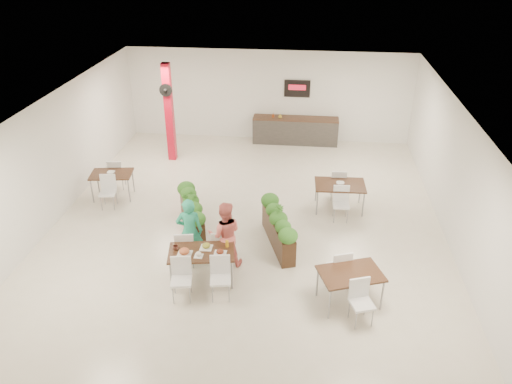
# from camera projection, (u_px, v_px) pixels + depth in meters

# --- Properties ---
(ground) EXTENTS (12.00, 12.00, 0.00)m
(ground) POSITION_uv_depth(u_px,v_px,m) (248.00, 223.00, 13.09)
(ground) COLOR beige
(ground) RESTS_ON ground
(room_shell) EXTENTS (10.10, 12.10, 3.22)m
(room_shell) POSITION_uv_depth(u_px,v_px,m) (247.00, 152.00, 12.15)
(room_shell) COLOR white
(room_shell) RESTS_ON ground
(red_column) EXTENTS (0.40, 0.41, 3.20)m
(red_column) POSITION_uv_depth(u_px,v_px,m) (169.00, 112.00, 15.94)
(red_column) COLOR #B70C22
(red_column) RESTS_ON ground
(service_counter) EXTENTS (3.00, 0.64, 2.20)m
(service_counter) POSITION_uv_depth(u_px,v_px,m) (295.00, 130.00, 17.72)
(service_counter) COLOR #2F2D2A
(service_counter) RESTS_ON ground
(main_table) EXTENTS (1.51, 1.80, 0.92)m
(main_table) POSITION_uv_depth(u_px,v_px,m) (201.00, 256.00, 10.66)
(main_table) COLOR black
(main_table) RESTS_ON ground
(diner_man) EXTENTS (0.65, 0.48, 1.64)m
(diner_man) POSITION_uv_depth(u_px,v_px,m) (190.00, 231.00, 11.19)
(diner_man) COLOR #249C76
(diner_man) RESTS_ON ground
(diner_woman) EXTENTS (0.86, 0.72, 1.59)m
(diner_woman) POSITION_uv_depth(u_px,v_px,m) (225.00, 234.00, 11.13)
(diner_woman) COLOR #E96E67
(diner_woman) RESTS_ON ground
(planter_left) EXTENTS (1.05, 1.97, 1.10)m
(planter_left) POSITION_uv_depth(u_px,v_px,m) (192.00, 211.00, 12.58)
(planter_left) COLOR black
(planter_left) RESTS_ON ground
(planter_right) EXTENTS (0.95, 1.99, 1.09)m
(planter_right) POSITION_uv_depth(u_px,v_px,m) (278.00, 226.00, 11.95)
(planter_right) COLOR black
(planter_right) RESTS_ON ground
(side_table_a) EXTENTS (1.24, 1.66, 0.92)m
(side_table_a) POSITION_uv_depth(u_px,v_px,m) (112.00, 177.00, 14.04)
(side_table_a) COLOR black
(side_table_a) RESTS_ON ground
(side_table_b) EXTENTS (1.37, 1.63, 0.92)m
(side_table_b) POSITION_uv_depth(u_px,v_px,m) (340.00, 188.00, 13.45)
(side_table_b) COLOR black
(side_table_b) RESTS_ON ground
(side_table_c) EXTENTS (1.44, 1.67, 0.92)m
(side_table_c) POSITION_uv_depth(u_px,v_px,m) (350.00, 278.00, 10.01)
(side_table_c) COLOR black
(side_table_c) RESTS_ON ground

